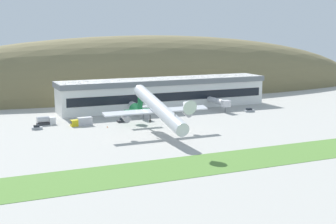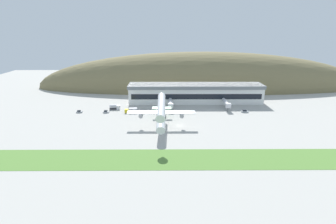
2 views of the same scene
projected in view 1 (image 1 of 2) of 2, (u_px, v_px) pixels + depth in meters
The scene contains 13 objects.
ground_plane at pixel (183, 131), 167.86m from camera, with size 415.53×415.53×0.00m, color #ADAAA3.
grass_strip_foreground at pixel (245, 159), 131.40m from camera, with size 373.97×18.62×0.08m, color #568438.
hill_backdrop at pixel (147, 93), 269.72m from camera, with size 304.69×65.87×65.60m, color olive.
terminal_building at pixel (164, 91), 216.96m from camera, with size 99.19×17.06×13.69m.
jetway_0 at pixel (139, 107), 194.68m from camera, with size 3.38×16.70×5.43m.
jetway_1 at pixel (219, 102), 209.86m from camera, with size 3.38×16.64×5.43m.
cargo_airplane at pixel (158, 109), 160.03m from camera, with size 37.95×49.60×14.30m.
service_car_0 at pixel (249, 110), 207.05m from camera, with size 4.70×2.14×1.57m.
service_car_1 at pixel (123, 120), 183.94m from camera, with size 4.47×2.14×1.59m.
service_car_3 at pixel (37, 128), 170.66m from camera, with size 3.90×2.08×1.54m.
fuel_truck at pixel (82, 122), 177.27m from camera, with size 8.29×2.92×3.09m.
box_truck at pixel (46, 121), 178.93m from camera, with size 7.22×2.95×3.30m.
traffic_cone_0 at pixel (107, 127), 174.14m from camera, with size 0.52×0.52×0.58m.
Camera 1 is at (-70.68, -148.21, 35.95)m, focal length 50.00 mm.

